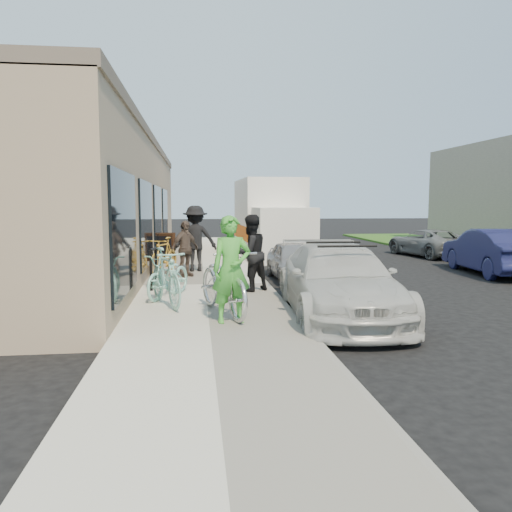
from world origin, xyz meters
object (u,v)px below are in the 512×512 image
woman_rider (231,269)px  cruiser_bike_a (166,277)px  cruiser_bike_b (169,275)px  sandwich_board (166,247)px  far_car_gray (428,243)px  bystander_b (185,249)px  tandem_bike (224,282)px  sedan_white (338,282)px  bystander_a (195,238)px  sedan_silver (295,261)px  moving_truck (271,221)px  cruiser_bike_c (164,256)px  man_standing (250,253)px  bike_rack (154,264)px  far_car_blue (492,251)px

woman_rider → cruiser_bike_a: bearing=120.2°
cruiser_bike_b → sandwich_board: bearing=118.4°
woman_rider → far_car_gray: bearing=44.1°
far_car_gray → bystander_b: bearing=21.7°
tandem_bike → sedan_white: bearing=-13.4°
cruiser_bike_a → bystander_a: bearing=63.8°
far_car_gray → woman_rider: 14.02m
sedan_silver → cruiser_bike_b: size_ratio=1.82×
moving_truck → cruiser_bike_c: 7.45m
moving_truck → cruiser_bike_b: size_ratio=3.68×
moving_truck → cruiser_bike_a: (-3.68, -10.66, -0.68)m
sedan_white → man_standing: size_ratio=2.76×
sedan_white → moving_truck: bearing=91.5°
sedan_white → cruiser_bike_c: (-3.54, 5.15, -0.01)m
bike_rack → sandwich_board: (-0.05, 5.66, -0.09)m
tandem_bike → cruiser_bike_c: (-1.38, 5.28, -0.07)m
sedan_white → cruiser_bike_c: size_ratio=2.78×
bike_rack → bystander_a: size_ratio=0.50×
sandwich_board → moving_truck: bearing=42.5°
sedan_silver → bystander_a: size_ratio=1.66×
tandem_bike → man_standing: man_standing is taller
sandwich_board → moving_truck: size_ratio=0.15×
sedan_silver → bystander_a: (-2.75, 1.08, 0.57)m
sandwich_board → woman_rider: 9.35m
cruiser_bike_b → bystander_b: size_ratio=1.15×
cruiser_bike_a → cruiser_bike_c: cruiser_bike_a is taller
cruiser_bike_b → bystander_a: bearing=106.6°
cruiser_bike_a → cruiser_bike_b: cruiser_bike_a is taller
far_car_blue → tandem_bike: 9.85m
sandwich_board → man_standing: bearing=-63.5°
sandwich_board → bystander_b: size_ratio=0.63×
sandwich_board → sedan_silver: 5.36m
cruiser_bike_c → far_car_blue: bearing=20.6°
woman_rider → cruiser_bike_c: 6.12m
far_car_blue → man_standing: (-7.65, -2.87, 0.33)m
cruiser_bike_a → cruiser_bike_b: (0.01, 0.90, -0.10)m
sedan_white → cruiser_bike_b: 3.61m
sedan_silver → moving_truck: bearing=86.3°
tandem_bike → cruiser_bike_c: bearing=87.8°
far_car_blue → cruiser_bike_a: (-9.46, -4.30, 0.02)m
cruiser_bike_a → cruiser_bike_c: bearing=74.4°
sedan_silver → tandem_bike: 5.26m
moving_truck → cruiser_bike_a: bearing=-111.1°
cruiser_bike_b → far_car_blue: bearing=44.3°
cruiser_bike_c → bike_rack: bearing=-71.0°
woman_rider → bystander_b: bearing=92.0°
far_car_gray → woman_rider: size_ratio=2.21×
far_car_gray → cruiser_bike_b: (-9.90, -8.52, 0.06)m
moving_truck → far_car_gray: (6.24, -1.24, -0.84)m
bike_rack → sedan_white: (3.63, -2.76, -0.05)m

